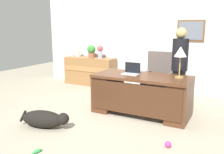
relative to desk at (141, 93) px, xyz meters
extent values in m
plane|color=#9E937F|center=(-0.36, -0.60, -0.42)|extent=(12.00, 12.00, 0.00)
cube|color=silver|center=(-0.36, 2.00, 0.93)|extent=(7.00, 0.12, 2.70)
cube|color=brown|center=(0.51, 1.93, 1.16)|extent=(0.65, 0.03, 0.51)
cube|color=slate|center=(0.51, 1.91, 1.16)|extent=(0.57, 0.01, 0.43)
cube|color=#4C2B19|center=(0.00, 0.03, 0.32)|extent=(1.84, 0.84, 0.05)
cube|color=#4C2B19|center=(-0.74, 0.03, -0.06)|extent=(0.36, 0.78, 0.72)
cube|color=#4C2B19|center=(0.74, 0.03, -0.06)|extent=(0.36, 0.78, 0.72)
cube|color=#412415|center=(0.00, -0.36, -0.02)|extent=(1.74, 0.04, 0.57)
cube|color=olive|center=(-2.22, 1.65, -0.02)|extent=(1.51, 0.48, 0.80)
cube|color=#A16F40|center=(-2.22, 1.40, 0.08)|extent=(1.41, 0.02, 0.14)
cube|color=#564C47|center=(0.04, 0.90, -0.05)|extent=(0.60, 0.58, 0.18)
cylinder|color=black|center=(0.04, 0.90, -0.28)|extent=(0.10, 0.10, 0.28)
cylinder|color=black|center=(0.04, 0.90, -0.39)|extent=(0.52, 0.52, 0.05)
cube|color=#564C47|center=(0.04, 1.14, 0.37)|extent=(0.60, 0.12, 0.66)
cube|color=#564C47|center=(-0.22, 0.90, 0.15)|extent=(0.08, 0.50, 0.22)
cube|color=#564C47|center=(0.30, 0.90, 0.15)|extent=(0.08, 0.50, 0.22)
cylinder|color=#262323|center=(0.55, 0.71, -0.02)|extent=(0.26, 0.26, 0.80)
cylinder|color=black|center=(0.55, 0.71, 0.70)|extent=(0.32, 0.32, 0.65)
sphere|color=tan|center=(0.55, 0.71, 1.14)|extent=(0.22, 0.22, 0.22)
ellipsoid|color=black|center=(-1.23, -1.39, -0.27)|extent=(0.80, 0.47, 0.30)
sphere|color=black|center=(-0.86, -1.30, -0.23)|extent=(0.20, 0.20, 0.20)
cylinder|color=black|center=(-1.59, -1.48, -0.25)|extent=(0.15, 0.08, 0.21)
cube|color=#B2B5BA|center=(-0.23, 0.01, 0.36)|extent=(0.32, 0.22, 0.01)
cube|color=black|center=(-0.23, 0.11, 0.47)|extent=(0.32, 0.01, 0.21)
cylinder|color=#9E8447|center=(0.68, 0.14, 0.36)|extent=(0.16, 0.16, 0.02)
cylinder|color=#9E8447|center=(0.68, 0.14, 0.56)|extent=(0.02, 0.02, 0.36)
cone|color=silver|center=(0.68, 0.14, 0.83)|extent=(0.22, 0.22, 0.18)
cylinder|color=#9799B8|center=(-1.87, 1.65, 0.48)|extent=(0.12, 0.12, 0.21)
sphere|color=#CF4D58|center=(-1.87, 1.65, 0.66)|extent=(0.17, 0.17, 0.17)
cylinder|color=silver|center=(-2.64, 1.65, 0.53)|extent=(0.11, 0.11, 0.30)
cylinder|color=brown|center=(-2.17, 1.65, 0.45)|extent=(0.18, 0.18, 0.14)
sphere|color=#328133|center=(-2.17, 1.65, 0.62)|extent=(0.24, 0.24, 0.24)
sphere|color=#D8338C|center=(0.84, -1.09, -0.37)|extent=(0.09, 0.09, 0.09)
ellipsoid|color=green|center=(-0.70, -2.07, -0.39)|extent=(0.08, 0.16, 0.05)
camera|label=1|loc=(1.63, -4.31, 1.28)|focal=39.41mm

